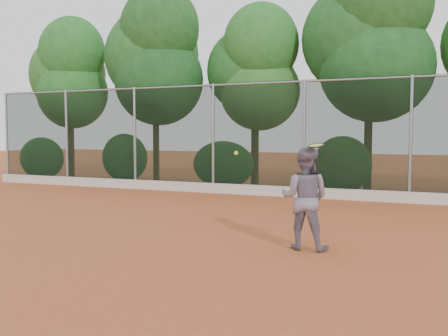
% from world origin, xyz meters
% --- Properties ---
extents(ground, '(80.00, 80.00, 0.00)m').
position_xyz_m(ground, '(0.00, 0.00, 0.00)').
color(ground, '#AF5129').
rests_on(ground, ground).
extents(concrete_curb, '(24.00, 0.20, 0.30)m').
position_xyz_m(concrete_curb, '(0.00, 6.82, 0.15)').
color(concrete_curb, silver).
rests_on(concrete_curb, ground).
extents(tennis_player, '(0.83, 0.65, 1.68)m').
position_xyz_m(tennis_player, '(1.74, 0.33, 0.84)').
color(tennis_player, slate).
rests_on(tennis_player, ground).
extents(chainlink_fence, '(24.09, 0.09, 3.50)m').
position_xyz_m(chainlink_fence, '(-0.00, 7.00, 1.86)').
color(chainlink_fence, black).
rests_on(chainlink_fence, ground).
extents(foliage_backdrop, '(23.70, 3.63, 7.55)m').
position_xyz_m(foliage_backdrop, '(-0.55, 8.98, 4.40)').
color(foliage_backdrop, '#452F1A').
rests_on(foliage_backdrop, ground).
extents(tennis_racket, '(0.34, 0.34, 0.53)m').
position_xyz_m(tennis_racket, '(1.95, 0.19, 1.67)').
color(tennis_racket, black).
rests_on(tennis_racket, ground).
extents(tennis_ball_in_flight, '(0.07, 0.07, 0.07)m').
position_xyz_m(tennis_ball_in_flight, '(0.52, 0.32, 1.57)').
color(tennis_ball_in_flight, '#BFDC32').
rests_on(tennis_ball_in_flight, ground).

